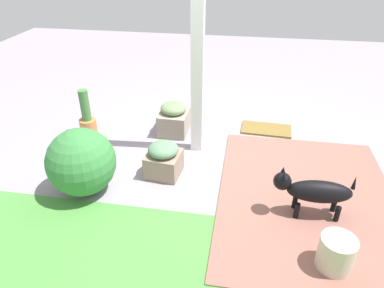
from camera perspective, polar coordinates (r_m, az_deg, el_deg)
The scene contains 10 objects.
ground_plane at distance 4.27m, azimuth 4.40°, elevation -2.50°, with size 12.00×12.00×0.00m, color #978C98.
brick_path at distance 3.84m, azimuth 18.19°, elevation -8.47°, with size 1.80×2.40×0.02m, color #8F5D4F.
porch_pillar at distance 3.97m, azimuth 0.94°, elevation 15.39°, with size 0.14×0.14×2.56m, color white.
stone_planter_nearest at distance 4.75m, azimuth -2.98°, elevation 4.17°, with size 0.39×0.44×0.44m.
stone_planter_mid at distance 3.92m, azimuth -4.63°, elevation -2.46°, with size 0.40×0.40×0.40m.
round_shrub at distance 3.75m, azimuth -17.58°, elevation -2.83°, with size 0.71×0.71×0.71m, color #38813D.
terracotta_pot_tall at distance 4.94m, azimuth -16.74°, elevation 4.10°, with size 0.23×0.23×0.62m.
dog at distance 3.49m, azimuth 19.20°, elevation -7.21°, with size 0.74×0.22×0.51m.
ceramic_urn at distance 3.16m, azimuth 22.38°, elevation -16.20°, with size 0.29×0.29×0.31m, color beige.
doormat at distance 4.99m, azimuth 12.00°, elevation 2.36°, with size 0.68×0.36×0.03m, color olive.
Camera 1 is at (-0.27, 3.55, 2.36)m, focal length 32.74 mm.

